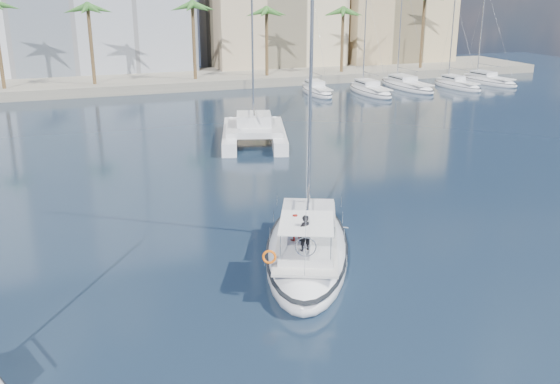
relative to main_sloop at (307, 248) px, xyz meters
name	(u,v)px	position (x,y,z in m)	size (l,w,h in m)	color
ground	(317,269)	(-0.01, -1.36, -0.56)	(160.00, 160.00, 0.00)	black
quay	(141,82)	(-0.01, 59.64, 0.04)	(120.00, 14.00, 1.20)	gray
building_beige	(272,6)	(21.99, 68.64, 9.44)	(20.00, 14.00, 20.00)	beige
building_tan_right	(391,11)	(41.99, 66.64, 8.44)	(18.00, 12.00, 18.00)	tan
palm_centre	(140,9)	(-0.01, 55.64, 9.72)	(3.60, 3.60, 12.30)	brown
palm_right	(381,6)	(33.99, 55.64, 9.72)	(3.60, 3.60, 12.30)	brown
main_sloop	(307,248)	(0.00, 0.00, 0.00)	(8.91, 13.44, 19.11)	white
catamaran	(254,129)	(4.89, 24.31, 0.55)	(8.20, 11.84, 15.84)	white
seagull	(338,228)	(2.42, 1.53, 0.15)	(1.21, 0.52, 0.22)	silver
moored_yacht_a	(317,94)	(19.99, 45.64, -0.56)	(2.72, 9.35, 11.90)	white
moored_yacht_b	(370,94)	(26.49, 43.64, -0.56)	(3.14, 10.78, 13.72)	white
moored_yacht_c	(407,88)	(32.99, 45.64, -0.56)	(3.55, 12.21, 15.54)	white
moored_yacht_d	(457,88)	(39.49, 43.64, -0.56)	(2.72, 9.35, 11.90)	white
moored_yacht_e	(488,83)	(45.99, 45.64, -0.56)	(3.14, 10.78, 13.72)	white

